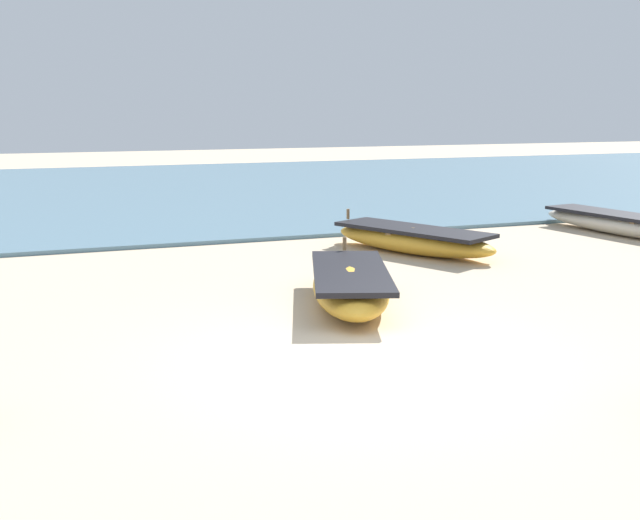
{
  "coord_description": "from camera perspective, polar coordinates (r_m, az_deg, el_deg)",
  "views": [
    {
      "loc": [
        -3.2,
        -7.25,
        2.66
      ],
      "look_at": [
        0.37,
        2.41,
        0.6
      ],
      "focal_mm": 43.44,
      "sensor_mm": 36.0,
      "label": 1
    }
  ],
  "objects": [
    {
      "name": "sea_water",
      "position": [
        24.98,
        -12.84,
        5.0
      ],
      "size": [
        60.0,
        20.0,
        0.08
      ],
      "primitive_type": "cube",
      "color": "slate",
      "rests_on": "ground"
    },
    {
      "name": "fishing_boat_0",
      "position": [
        14.27,
        6.85,
        1.54
      ],
      "size": [
        2.39,
        3.52,
        0.67
      ],
      "rotation": [
        0.0,
        0.0,
        2.03
      ],
      "color": "gold",
      "rests_on": "ground"
    },
    {
      "name": "ground",
      "position": [
        8.36,
        3.38,
        -7.26
      ],
      "size": [
        80.0,
        80.0,
        0.0
      ],
      "primitive_type": "plane",
      "color": "beige"
    },
    {
      "name": "fishing_boat_4",
      "position": [
        17.27,
        21.88,
        2.44
      ],
      "size": [
        1.59,
        4.56,
        0.64
      ],
      "rotation": [
        0.0,
        0.0,
        4.87
      ],
      "color": "beige",
      "rests_on": "ground"
    },
    {
      "name": "fishing_boat_3",
      "position": [
        10.48,
        2.25,
        -1.87
      ],
      "size": [
        1.94,
        3.22,
        0.69
      ],
      "rotation": [
        0.0,
        0.0,
        1.24
      ],
      "color": "gold",
      "rests_on": "ground"
    }
  ]
}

